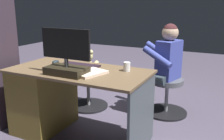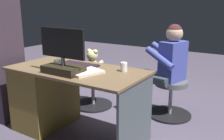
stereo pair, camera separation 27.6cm
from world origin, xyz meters
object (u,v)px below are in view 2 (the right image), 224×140
(desk, at_px, (52,94))
(teddy_bear, at_px, (93,63))
(tv_remote, at_px, (56,65))
(visitor_chair, at_px, (171,97))
(cup, at_px, (124,67))
(keyboard, at_px, (80,64))
(person, at_px, (165,63))
(office_chair_teddy, at_px, (93,88))
(computer_mouse, at_px, (57,61))
(monitor, at_px, (63,60))

(desk, height_order, teddy_bear, teddy_bear)
(tv_remote, relative_size, visitor_chair, 0.28)
(cup, bearing_deg, desk, 12.11)
(keyboard, distance_m, teddy_bear, 0.66)
(cup, distance_m, person, 0.80)
(desk, xyz_separation_m, cup, (-0.82, -0.17, 0.38))
(cup, bearing_deg, office_chair_teddy, -34.70)
(office_chair_teddy, relative_size, person, 0.46)
(person, bearing_deg, visitor_chair, -165.27)
(office_chair_teddy, xyz_separation_m, teddy_bear, (0.00, -0.01, 0.35))
(computer_mouse, height_order, office_chair_teddy, computer_mouse)
(monitor, distance_m, tv_remote, 0.33)
(keyboard, height_order, cup, cup)
(keyboard, bearing_deg, monitor, 102.60)
(cup, relative_size, office_chair_teddy, 0.17)
(desk, bearing_deg, monitor, 153.73)
(tv_remote, relative_size, teddy_bear, 0.46)
(monitor, xyz_separation_m, teddy_bear, (0.35, -0.92, -0.25))
(cup, height_order, teddy_bear, cup)
(tv_remote, height_order, teddy_bear, teddy_bear)
(teddy_bear, distance_m, person, 0.93)
(visitor_chair, distance_m, person, 0.43)
(keyboard, bearing_deg, visitor_chair, -130.61)
(visitor_chair, bearing_deg, cup, 75.86)
(person, bearing_deg, tv_remote, 50.38)
(computer_mouse, bearing_deg, office_chair_teddy, -92.87)
(tv_remote, distance_m, visitor_chair, 1.43)
(monitor, bearing_deg, cup, -141.05)
(keyboard, height_order, visitor_chair, keyboard)
(tv_remote, bearing_deg, computer_mouse, -70.53)
(cup, distance_m, tv_remote, 0.73)
(person, bearing_deg, computer_mouse, 42.05)
(computer_mouse, xyz_separation_m, visitor_chair, (-1.02, -0.86, -0.49))
(keyboard, relative_size, computer_mouse, 4.38)
(monitor, xyz_separation_m, keyboard, (0.07, -0.33, -0.12))
(keyboard, distance_m, office_chair_teddy, 0.80)
(keyboard, relative_size, office_chair_teddy, 0.81)
(desk, xyz_separation_m, computer_mouse, (0.00, -0.12, 0.35))
(monitor, height_order, person, monitor)
(monitor, relative_size, keyboard, 1.20)
(monitor, bearing_deg, teddy_bear, -69.33)
(cup, bearing_deg, keyboard, 3.56)
(monitor, height_order, tv_remote, monitor)
(office_chair_teddy, distance_m, visitor_chair, 1.03)
(keyboard, xyz_separation_m, tv_remote, (0.18, 0.16, -0.00))
(monitor, distance_m, cup, 0.58)
(keyboard, relative_size, visitor_chair, 0.80)
(tv_remote, relative_size, person, 0.13)
(computer_mouse, distance_m, visitor_chair, 1.43)
(office_chair_teddy, bearing_deg, person, -165.27)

